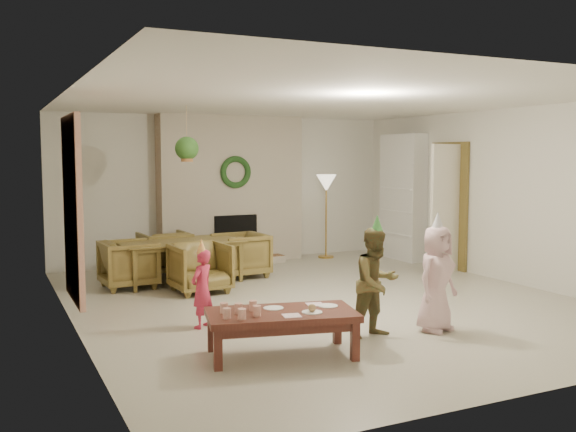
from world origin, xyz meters
TOP-DOWN VIEW (x-y plane):
  - floor at (0.00, 0.00)m, footprint 7.00×7.00m
  - ceiling at (0.00, 0.00)m, footprint 7.00×7.00m
  - wall_back at (0.00, 3.50)m, footprint 7.00×0.00m
  - wall_front at (0.00, -3.50)m, footprint 7.00×0.00m
  - wall_left at (-3.00, 0.00)m, footprint 0.00×7.00m
  - wall_right at (3.00, 0.00)m, footprint 0.00×7.00m
  - fireplace_mass at (0.00, 3.30)m, footprint 2.50×0.40m
  - fireplace_hearth at (0.00, 2.95)m, footprint 1.60×0.30m
  - fireplace_firebox at (0.00, 3.12)m, footprint 0.75×0.12m
  - fireplace_wreath at (0.00, 3.07)m, footprint 0.54×0.10m
  - floor_lamp_base at (1.69, 3.00)m, footprint 0.28×0.28m
  - floor_lamp_post at (1.69, 3.00)m, footprint 0.03×0.03m
  - floor_lamp_shade at (1.69, 3.00)m, footprint 0.36×0.36m
  - bookshelf_carcass at (2.84, 2.30)m, footprint 0.30×1.00m
  - bookshelf_shelf_a at (2.82, 2.30)m, footprint 0.30×0.92m
  - bookshelf_shelf_b at (2.82, 2.30)m, footprint 0.30×0.92m
  - bookshelf_shelf_c at (2.82, 2.30)m, footprint 0.30×0.92m
  - bookshelf_shelf_d at (2.82, 2.30)m, footprint 0.30×0.92m
  - books_row_lower at (2.80, 2.15)m, footprint 0.20×0.40m
  - books_row_mid at (2.80, 2.35)m, footprint 0.20×0.44m
  - books_row_upper at (2.80, 2.20)m, footprint 0.20×0.36m
  - door_frame at (2.96, 1.20)m, footprint 0.05×0.86m
  - door_leaf at (2.58, 0.82)m, footprint 0.77×0.32m
  - curtain_panel at (-2.96, 0.20)m, footprint 0.06×1.20m
  - dining_table at (-1.29, 1.89)m, footprint 1.77×1.06m
  - dining_chair_near at (-1.25, 1.14)m, footprint 0.75×0.77m
  - dining_chair_far at (-1.34, 2.64)m, footprint 0.75×0.77m
  - dining_chair_left at (-2.05, 1.84)m, footprint 0.77×0.75m
  - dining_chair_right at (-0.35, 1.94)m, footprint 0.77×0.75m
  - hanging_plant_cord at (-1.30, 1.50)m, footprint 0.01×0.01m
  - hanging_plant_pot at (-1.30, 1.50)m, footprint 0.16×0.16m
  - hanging_plant_foliage at (-1.30, 1.50)m, footprint 0.32×0.32m
  - coffee_table_top at (-1.42, -1.82)m, footprint 1.46×0.96m
  - coffee_table_apron at (-1.42, -1.82)m, footprint 1.34×0.83m
  - coffee_leg_fl at (-2.07, -1.94)m, footprint 0.09×0.09m
  - coffee_leg_fr at (-0.89, -2.22)m, footprint 0.09×0.09m
  - coffee_leg_bl at (-1.95, -1.41)m, footprint 0.09×0.09m
  - coffee_leg_br at (-0.76, -1.69)m, footprint 0.09×0.09m
  - cup_a at (-1.96, -1.85)m, footprint 0.09×0.09m
  - cup_b at (-1.91, -1.65)m, footprint 0.09×0.09m
  - cup_c at (-1.85, -1.93)m, footprint 0.09×0.09m
  - cup_d at (-1.80, -1.73)m, footprint 0.09×0.09m
  - cup_e at (-1.69, -1.88)m, footprint 0.09×0.09m
  - cup_f at (-1.64, -1.68)m, footprint 0.09×0.09m
  - plate_a at (-1.44, -1.68)m, footprint 0.22×0.22m
  - plate_b at (-1.19, -1.97)m, footprint 0.22×0.22m
  - plate_c at (-0.94, -1.82)m, footprint 0.22×0.22m
  - food_scoop at (-1.19, -1.97)m, footprint 0.09×0.09m
  - napkin_left at (-1.41, -2.01)m, footprint 0.19×0.19m
  - napkin_right at (-1.02, -1.72)m, footprint 0.19×0.19m
  - child_red at (-1.77, -0.58)m, footprint 0.37×0.34m
  - party_hat_red at (-1.77, -0.58)m, footprint 0.14×0.14m
  - child_plaid at (-0.30, -1.66)m, footprint 0.59×0.49m
  - party_hat_plaid at (-0.30, -1.66)m, footprint 0.16×0.16m
  - child_pink at (0.39, -1.74)m, footprint 0.62×0.50m
  - party_hat_pink at (0.39, -1.74)m, footprint 0.16×0.16m

SIDE VIEW (x-z plane):
  - floor at x=0.00m, z-range 0.00..0.00m
  - floor_lamp_base at x=1.69m, z-range 0.00..0.03m
  - fireplace_hearth at x=0.00m, z-range 0.00..0.12m
  - coffee_leg_fl at x=-2.07m, z-range 0.00..0.35m
  - coffee_leg_fr at x=-0.89m, z-range 0.00..0.35m
  - coffee_leg_bl at x=-1.95m, z-range 0.00..0.35m
  - coffee_leg_br at x=-0.76m, z-range 0.00..0.35m
  - dining_table at x=-1.29m, z-range 0.00..0.60m
  - coffee_table_apron at x=-1.42m, z-range 0.27..0.35m
  - dining_chair_near at x=-1.25m, z-range 0.00..0.67m
  - dining_chair_far at x=-1.34m, z-range 0.00..0.67m
  - dining_chair_left at x=-2.05m, z-range 0.00..0.67m
  - dining_chair_right at x=-0.35m, z-range 0.00..0.67m
  - coffee_table_top at x=-1.42m, z-range 0.35..0.41m
  - napkin_left at x=-1.41m, z-range 0.41..0.42m
  - napkin_right at x=-1.02m, z-range 0.41..0.42m
  - plate_a at x=-1.44m, z-range 0.41..0.42m
  - plate_b at x=-1.19m, z-range 0.41..0.42m
  - plate_c at x=-0.94m, z-range 0.41..0.42m
  - child_red at x=-1.77m, z-range 0.00..0.84m
  - fireplace_firebox at x=0.00m, z-range 0.07..0.82m
  - bookshelf_shelf_a at x=2.82m, z-range 0.43..0.47m
  - food_scoop at x=-1.19m, z-range 0.42..0.49m
  - cup_a at x=-1.96m, z-range 0.41..0.51m
  - cup_b at x=-1.91m, z-range 0.41..0.51m
  - cup_c at x=-1.85m, z-range 0.41..0.51m
  - cup_d at x=-1.80m, z-range 0.41..0.51m
  - cup_e at x=-1.69m, z-range 0.41..0.51m
  - cup_f at x=-1.64m, z-range 0.41..0.51m
  - child_pink at x=0.39m, z-range 0.00..1.10m
  - child_plaid at x=-0.30m, z-range 0.00..1.11m
  - books_row_lower at x=2.80m, z-range 0.47..0.71m
  - floor_lamp_post at x=1.69m, z-range 0.02..1.37m
  - bookshelf_shelf_b at x=2.82m, z-range 0.83..0.86m
  - party_hat_red at x=-1.77m, z-range 0.79..0.95m
  - books_row_mid at x=2.80m, z-range 0.87..1.11m
  - door_leaf at x=2.58m, z-range 0.00..2.00m
  - door_frame at x=2.96m, z-range 0.00..2.04m
  - bookshelf_carcass at x=2.84m, z-range 0.00..2.20m
  - party_hat_plaid at x=-0.30m, z-range 1.06..1.24m
  - party_hat_pink at x=0.39m, z-range 1.05..1.25m
  - wall_back at x=0.00m, z-range -2.25..4.75m
  - wall_front at x=0.00m, z-range -2.25..4.75m
  - wall_left at x=-3.00m, z-range -2.25..4.75m
  - wall_right at x=3.00m, z-range -2.25..4.75m
  - fireplace_mass at x=0.00m, z-range 0.00..2.50m
  - bookshelf_shelf_c at x=2.82m, z-range 1.24..1.26m
  - curtain_panel at x=-2.96m, z-range 0.25..2.25m
  - floor_lamp_shade at x=1.69m, z-range 1.19..1.49m
  - books_row_upper at x=2.80m, z-range 1.27..1.49m
  - fireplace_wreath at x=0.00m, z-range 1.28..1.82m
  - bookshelf_shelf_d at x=2.82m, z-range 1.64..1.66m
  - hanging_plant_pot at x=-1.30m, z-range 1.74..1.86m
  - hanging_plant_foliage at x=-1.30m, z-range 1.76..2.08m
  - hanging_plant_cord at x=-1.30m, z-range 1.80..2.50m
  - ceiling at x=0.00m, z-range 2.50..2.50m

